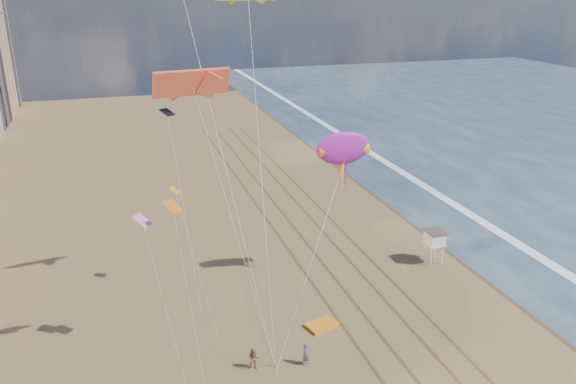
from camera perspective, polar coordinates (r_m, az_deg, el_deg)
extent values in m
plane|color=#42301E|center=(73.46, 13.68, -1.52)|extent=(260.00, 260.00, 0.00)
plane|color=white|center=(75.63, 16.42, -1.14)|extent=(260.00, 260.00, 0.00)
cube|color=brown|center=(57.20, 1.10, -7.37)|extent=(0.28, 120.00, 0.01)
cube|color=brown|center=(57.92, 3.37, -7.03)|extent=(0.28, 120.00, 0.01)
cube|color=brown|center=(58.88, 5.94, -6.63)|extent=(0.28, 120.00, 0.01)
cube|color=brown|center=(59.72, 7.89, -6.31)|extent=(0.28, 120.00, 0.01)
cylinder|color=silver|center=(58.19, 14.32, -6.47)|extent=(0.13, 0.13, 1.96)
cylinder|color=silver|center=(58.85, 15.41, -6.26)|extent=(0.13, 0.13, 1.96)
cylinder|color=silver|center=(59.18, 13.67, -5.94)|extent=(0.13, 0.13, 1.96)
cylinder|color=silver|center=(59.83, 14.75, -5.74)|extent=(0.13, 0.13, 1.96)
cube|color=silver|center=(58.52, 14.63, -5.09)|extent=(1.74, 1.74, 0.13)
cube|color=silver|center=(58.25, 14.69, -4.51)|extent=(1.63, 1.63, 1.20)
cube|color=#473D38|center=(57.97, 14.75, -3.88)|extent=(1.96, 1.96, 0.11)
cube|color=orange|center=(47.74, 3.44, -13.33)|extent=(2.87, 2.25, 0.29)
ellipsoid|color=purple|center=(49.82, 5.65, 4.46)|extent=(4.75, 0.89, 2.82)
cone|color=#C95312|center=(49.25, 3.82, 4.08)|extent=(1.27, 1.06, 1.06)
cone|color=yellow|center=(50.54, 7.42, 4.37)|extent=(1.27, 1.06, 1.06)
cylinder|color=silver|center=(45.73, 2.54, -6.44)|extent=(0.03, 0.03, 19.16)
imported|color=slate|center=(43.15, 1.87, -16.15)|extent=(0.77, 0.61, 1.84)
imported|color=#8B5547|center=(42.83, -3.52, -16.58)|extent=(1.02, 0.90, 1.74)
cube|color=#EC5534|center=(34.03, -9.76, 10.88)|extent=(4.69, 1.57, 1.60)
plane|color=orange|center=(49.85, -11.41, 0.19)|extent=(1.22, 1.27, 0.53)
plane|color=black|center=(49.00, -12.16, 7.93)|extent=(1.68, 1.66, 0.47)
plane|color=#FB61BE|center=(41.00, -14.59, -2.80)|extent=(1.56, 1.61, 0.73)
plane|color=#E15A15|center=(39.63, -11.64, -1.42)|extent=(1.65, 1.62, 0.65)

